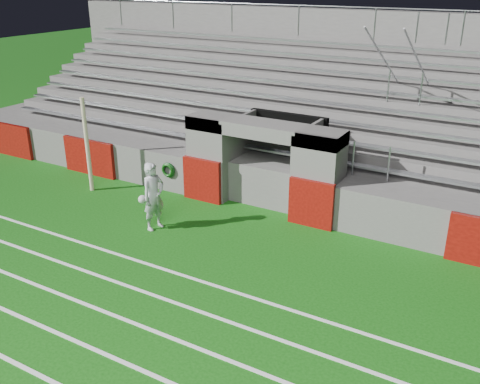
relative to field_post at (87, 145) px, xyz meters
The scene contains 6 objects.
ground 5.90m from the field_post, 18.99° to the right, with size 90.00×90.00×0.00m, color #0F4D0C.
field_post is the anchor object (origin of this frame).
field_markings 8.85m from the field_post, 51.82° to the right, with size 28.00×8.09×0.01m.
stadium_structure 8.15m from the field_post, 48.59° to the left, with size 26.00×8.48×5.42m.
goalkeeper_with_ball 3.77m from the field_post, 18.53° to the right, with size 0.58×0.80×1.90m.
hose_coil 2.65m from the field_post, 24.98° to the left, with size 0.50×0.14×0.50m.
Camera 1 is at (6.82, -9.70, 6.58)m, focal length 40.00 mm.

